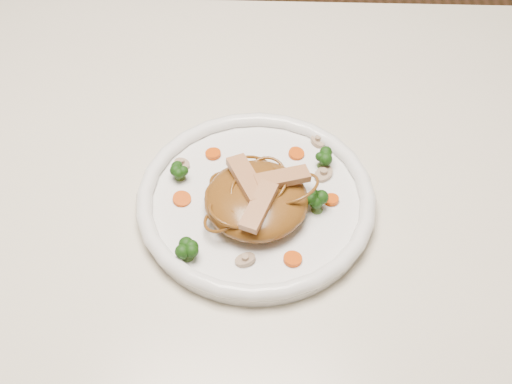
{
  "coord_description": "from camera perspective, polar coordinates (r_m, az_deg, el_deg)",
  "views": [
    {
      "loc": [
        0.09,
        -0.56,
        1.39
      ],
      "look_at": [
        0.08,
        -0.04,
        0.78
      ],
      "focal_mm": 46.82,
      "sensor_mm": 36.0,
      "label": 1
    }
  ],
  "objects": [
    {
      "name": "chicken_a",
      "position": [
        0.78,
        2.26,
        1.21
      ],
      "size": [
        0.07,
        0.04,
        0.01
      ],
      "primitive_type": "cube",
      "rotation": [
        0.0,
        0.0,
        0.34
      ],
      "color": "tan",
      "rests_on": "noodle_mound"
    },
    {
      "name": "broccoli_1",
      "position": [
        0.83,
        -6.59,
        1.97
      ],
      "size": [
        0.03,
        0.03,
        0.03
      ],
      "primitive_type": null,
      "rotation": [
        0.0,
        0.0,
        -0.2
      ],
      "color": "#19410D",
      "rests_on": "plate"
    },
    {
      "name": "carrot_4",
      "position": [
        0.76,
        3.15,
        -5.73
      ],
      "size": [
        0.02,
        0.02,
        0.0
      ],
      "primitive_type": "cylinder",
      "rotation": [
        0.0,
        0.0,
        0.17
      ],
      "color": "#C94707",
      "rests_on": "plate"
    },
    {
      "name": "chicken_b",
      "position": [
        0.78,
        -0.79,
        1.13
      ],
      "size": [
        0.05,
        0.07,
        0.01
      ],
      "primitive_type": "cube",
      "rotation": [
        0.0,
        0.0,
        2.03
      ],
      "color": "tan",
      "rests_on": "noodle_mound"
    },
    {
      "name": "carrot_1",
      "position": [
        0.81,
        -6.35,
        -0.6
      ],
      "size": [
        0.03,
        0.03,
        0.0
      ],
      "primitive_type": "cylinder",
      "rotation": [
        0.0,
        0.0,
        0.38
      ],
      "color": "#C94707",
      "rests_on": "plate"
    },
    {
      "name": "noodle_mound",
      "position": [
        0.79,
        0.03,
        -0.68
      ],
      "size": [
        0.16,
        0.16,
        0.04
      ],
      "primitive_type": "ellipsoid",
      "rotation": [
        0.0,
        0.0,
        -0.4
      ],
      "color": "brown",
      "rests_on": "plate"
    },
    {
      "name": "mushroom_0",
      "position": [
        0.75,
        -0.93,
        -5.83
      ],
      "size": [
        0.03,
        0.03,
        0.01
      ],
      "primitive_type": "cylinder",
      "rotation": [
        0.0,
        0.0,
        0.37
      ],
      "color": "tan",
      "rests_on": "plate"
    },
    {
      "name": "broccoli_2",
      "position": [
        0.75,
        -5.91,
        -4.92
      ],
      "size": [
        0.03,
        0.03,
        0.03
      ],
      "primitive_type": null,
      "rotation": [
        0.0,
        0.0,
        0.26
      ],
      "color": "#19410D",
      "rests_on": "plate"
    },
    {
      "name": "mushroom_2",
      "position": [
        0.85,
        -6.33,
        2.4
      ],
      "size": [
        0.03,
        0.03,
        0.01
      ],
      "primitive_type": "cylinder",
      "rotation": [
        0.0,
        0.0,
        -0.45
      ],
      "color": "tan",
      "rests_on": "plate"
    },
    {
      "name": "plate",
      "position": [
        0.82,
        0.0,
        -1.0
      ],
      "size": [
        0.32,
        0.32,
        0.02
      ],
      "primitive_type": "cylinder",
      "rotation": [
        0.0,
        0.0,
        0.12
      ],
      "color": "white",
      "rests_on": "table"
    },
    {
      "name": "mushroom_3",
      "position": [
        0.88,
        5.29,
        4.35
      ],
      "size": [
        0.03,
        0.03,
        0.01
      ],
      "primitive_type": "cylinder",
      "rotation": [
        0.0,
        0.0,
        2.05
      ],
      "color": "tan",
      "rests_on": "plate"
    },
    {
      "name": "chicken_c",
      "position": [
        0.75,
        0.26,
        -1.24
      ],
      "size": [
        0.04,
        0.07,
        0.01
      ],
      "primitive_type": "cube",
      "rotation": [
        0.0,
        0.0,
        4.35
      ],
      "color": "tan",
      "rests_on": "noodle_mound"
    },
    {
      "name": "carrot_2",
      "position": [
        0.81,
        6.44,
        -0.66
      ],
      "size": [
        0.02,
        0.02,
        0.0
      ],
      "primitive_type": "cylinder",
      "rotation": [
        0.0,
        0.0,
        0.37
      ],
      "color": "#C94707",
      "rests_on": "plate"
    },
    {
      "name": "broccoli_0",
      "position": [
        0.84,
        5.74,
        2.92
      ],
      "size": [
        0.03,
        0.03,
        0.03
      ],
      "primitive_type": null,
      "rotation": [
        0.0,
        0.0,
        0.28
      ],
      "color": "#19410D",
      "rests_on": "plate"
    },
    {
      "name": "carrot_0",
      "position": [
        0.86,
        3.47,
        3.29
      ],
      "size": [
        0.03,
        0.03,
        0.0
      ],
      "primitive_type": "cylinder",
      "rotation": [
        0.0,
        0.0,
        0.41
      ],
      "color": "#C94707",
      "rests_on": "plate"
    },
    {
      "name": "table",
      "position": [
        0.93,
        -4.55,
        -3.03
      ],
      "size": [
        1.2,
        0.8,
        0.75
      ],
      "color": "beige",
      "rests_on": "ground"
    },
    {
      "name": "mushroom_1",
      "position": [
        0.84,
        5.78,
        1.51
      ],
      "size": [
        0.04,
        0.04,
        0.01
      ],
      "primitive_type": "cylinder",
      "rotation": [
        0.0,
        0.0,
        0.83
      ],
      "color": "tan",
      "rests_on": "plate"
    },
    {
      "name": "broccoli_3",
      "position": [
        0.79,
        5.3,
        -0.78
      ],
      "size": [
        0.04,
        0.04,
        0.03
      ],
      "primitive_type": null,
      "rotation": [
        0.0,
        0.0,
        0.29
      ],
      "color": "#19410D",
      "rests_on": "plate"
    },
    {
      "name": "carrot_3",
      "position": [
        0.86,
        -3.69,
        3.28
      ],
      "size": [
        0.02,
        0.02,
        0.0
      ],
      "primitive_type": "cylinder",
      "rotation": [
        0.0,
        0.0,
        -0.02
      ],
      "color": "#C94707",
      "rests_on": "plate"
    }
  ]
}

